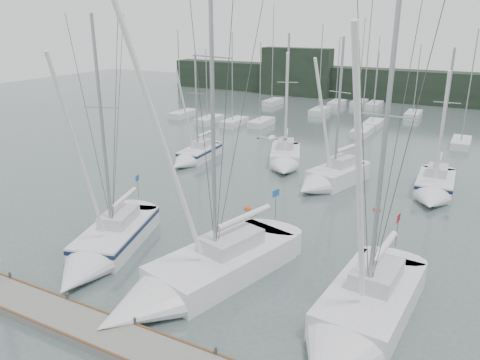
% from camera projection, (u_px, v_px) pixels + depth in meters
% --- Properties ---
extents(ground, '(160.00, 160.00, 0.00)m').
position_uv_depth(ground, '(223.00, 297.00, 22.51)').
color(ground, '#485855').
rests_on(ground, ground).
extents(dock, '(24.00, 2.00, 0.40)m').
position_uv_depth(dock, '(160.00, 356.00, 18.28)').
color(dock, '#61615C').
rests_on(dock, ground).
extents(far_treeline, '(90.00, 4.00, 5.00)m').
position_uv_depth(far_treeline, '(420.00, 87.00, 73.42)').
color(far_treeline, black).
rests_on(far_treeline, ground).
extents(far_building_left, '(12.00, 3.00, 8.00)m').
position_uv_depth(far_building_left, '(297.00, 72.00, 80.13)').
color(far_building_left, black).
rests_on(far_building_left, ground).
extents(mast_forest, '(57.46, 26.01, 14.77)m').
position_uv_depth(mast_forest, '(419.00, 122.00, 58.08)').
color(mast_forest, silver).
rests_on(mast_forest, ground).
extents(sailboat_near_left, '(5.51, 9.92, 13.95)m').
position_uv_depth(sailboat_near_left, '(103.00, 249.00, 26.00)').
color(sailboat_near_left, silver).
rests_on(sailboat_near_left, ground).
extents(sailboat_near_center, '(6.44, 12.04, 18.91)m').
position_uv_depth(sailboat_near_center, '(187.00, 281.00, 22.68)').
color(sailboat_near_center, silver).
rests_on(sailboat_near_center, ground).
extents(sailboat_near_right, '(4.05, 10.48, 15.55)m').
position_uv_depth(sailboat_near_right, '(355.00, 325.00, 19.48)').
color(sailboat_near_right, silver).
rests_on(sailboat_near_right, ground).
extents(sailboat_mid_a, '(2.66, 7.26, 10.46)m').
position_uv_depth(sailboat_mid_a, '(193.00, 156.00, 43.56)').
color(sailboat_mid_a, silver).
rests_on(sailboat_mid_a, ground).
extents(sailboat_mid_b, '(5.15, 7.97, 12.36)m').
position_uv_depth(sailboat_mid_b, '(285.00, 160.00, 42.12)').
color(sailboat_mid_b, silver).
rests_on(sailboat_mid_b, ground).
extents(sailboat_mid_c, '(4.66, 7.86, 12.30)m').
position_uv_depth(sailboat_mid_c, '(327.00, 179.00, 37.01)').
color(sailboat_mid_c, silver).
rests_on(sailboat_mid_c, ground).
extents(sailboat_mid_d, '(2.91, 7.59, 11.66)m').
position_uv_depth(sailboat_mid_d, '(434.00, 189.00, 34.98)').
color(sailboat_mid_d, silver).
rests_on(sailboat_mid_d, ground).
extents(buoy_a, '(0.49, 0.49, 0.49)m').
position_uv_depth(buoy_a, '(247.00, 209.00, 32.90)').
color(buoy_a, '#D74113').
rests_on(buoy_a, ground).
extents(buoy_b, '(0.56, 0.56, 0.56)m').
position_uv_depth(buoy_b, '(377.00, 210.00, 32.71)').
color(buoy_b, '#D74113').
rests_on(buoy_b, ground).
extents(seagull, '(1.09, 0.54, 0.22)m').
position_uv_depth(seagull, '(272.00, 138.00, 18.59)').
color(seagull, silver).
rests_on(seagull, ground).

